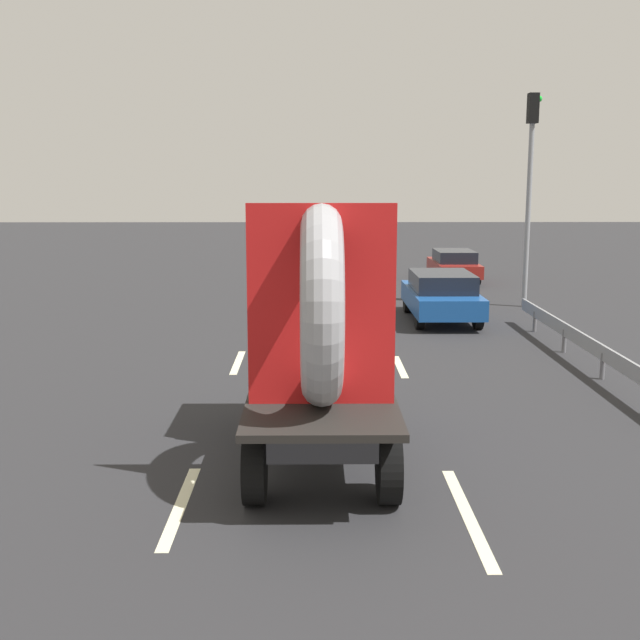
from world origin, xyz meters
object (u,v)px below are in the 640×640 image
object	(u,v)px
flatbed_truck	(320,337)
distant_sedan	(441,295)
traffic_light	(530,172)
oncoming_car	(454,265)

from	to	relation	value
flatbed_truck	distant_sedan	distance (m)	11.71
flatbed_truck	traffic_light	size ratio (longest dim) A/B	0.72
flatbed_truck	oncoming_car	xyz separation A→B (m)	(5.48, 19.75, -1.11)
traffic_light	oncoming_car	world-z (taller)	traffic_light
flatbed_truck	oncoming_car	distance (m)	20.53
distant_sedan	oncoming_car	distance (m)	8.86
distant_sedan	oncoming_car	xyz separation A→B (m)	(1.88, 8.65, -0.09)
flatbed_truck	traffic_light	xyz separation A→B (m)	(6.65, 13.54, 2.47)
traffic_light	oncoming_car	size ratio (longest dim) A/B	1.75
traffic_light	flatbed_truck	bearing A→B (deg)	-116.16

